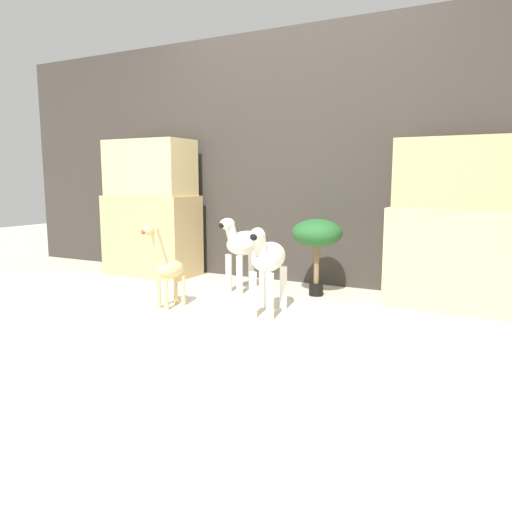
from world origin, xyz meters
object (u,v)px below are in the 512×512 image
Objects in this scene: giraffe_figurine at (167,266)px; potted_palm_front at (317,235)px; zebra_right at (268,260)px; zebra_left at (244,246)px.

potted_palm_front is at bearing 46.74° from giraffe_figurine.
zebra_right is 0.77m from zebra_left.
zebra_left is at bearing 74.53° from giraffe_figurine.
giraffe_figurine is 1.19m from potted_palm_front.
potted_palm_front is at bearing 10.01° from zebra_left.
zebra_right reaches higher than giraffe_figurine.
zebra_right is 1.01× the size of potted_palm_front.
giraffe_figurine is (-0.71, -0.17, -0.07)m from zebra_right.
zebra_left is 1.01× the size of potted_palm_front.
giraffe_figurine is (-0.21, -0.75, -0.07)m from zebra_left.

